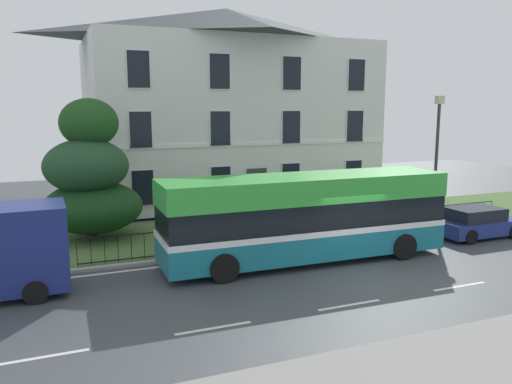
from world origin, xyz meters
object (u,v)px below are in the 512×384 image
single_decker_bus (306,216)px  street_lamp_post (437,151)px  evergreen_tree (90,180)px  georgian_townhouse (227,104)px  parked_hatchback_00 (476,222)px  litter_bin (231,229)px

single_decker_bus → street_lamp_post: size_ratio=1.79×
evergreen_tree → street_lamp_post: (14.83, -3.42, 0.97)m
georgian_townhouse → street_lamp_post: 12.71m
street_lamp_post → single_decker_bus: bearing=-162.8°
evergreen_tree → single_decker_bus: size_ratio=0.55×
georgian_townhouse → parked_hatchback_00: size_ratio=4.35×
single_decker_bus → litter_bin: single_decker_bus is taller
evergreen_tree → parked_hatchback_00: (15.26, -5.59, -1.94)m
evergreen_tree → parked_hatchback_00: evergreen_tree is taller
evergreen_tree → parked_hatchback_00: size_ratio=1.55×
evergreen_tree → street_lamp_post: bearing=-13.0°
single_decker_bus → parked_hatchback_00: (8.39, 0.30, -1.02)m
street_lamp_post → parked_hatchback_00: bearing=-79.0°
street_lamp_post → litter_bin: bearing=177.1°
georgian_townhouse → litter_bin: georgian_townhouse is taller
evergreen_tree → single_decker_bus: bearing=-40.6°
georgian_townhouse → evergreen_tree: georgian_townhouse is taller
parked_hatchback_00 → litter_bin: 10.53m
parked_hatchback_00 → single_decker_bus: bearing=-177.8°
litter_bin → street_lamp_post: bearing=-2.9°
single_decker_bus → litter_bin: bearing=122.2°
street_lamp_post → litter_bin: (-9.76, 0.50, -2.85)m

